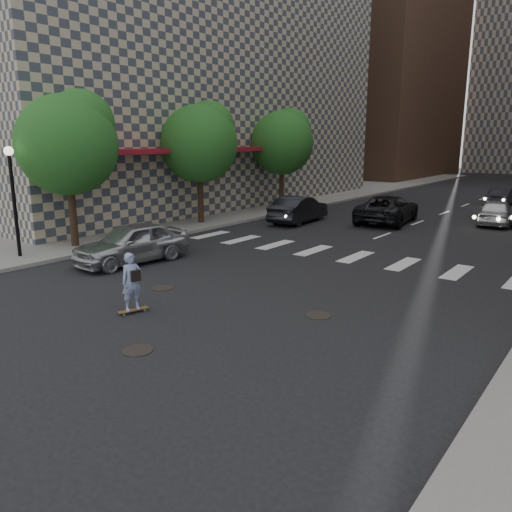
% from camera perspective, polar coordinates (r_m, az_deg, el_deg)
% --- Properties ---
extents(ground, '(160.00, 160.00, 0.00)m').
position_cam_1_polar(ground, '(14.20, -8.73, -6.21)').
color(ground, black).
rests_on(ground, ground).
extents(sidewalk_left, '(13.00, 80.00, 0.15)m').
position_cam_1_polar(sidewalk_left, '(38.25, -2.49, 6.24)').
color(sidewalk_left, gray).
rests_on(sidewalk_left, ground).
extents(building_left, '(16.40, 33.00, 25.00)m').
position_cam_1_polar(building_left, '(40.31, -8.99, 24.18)').
color(building_left, tan).
rests_on(building_left, ground).
extents(tower_left, '(18.00, 24.00, 40.00)m').
position_cam_1_polar(tower_left, '(72.43, 13.27, 25.05)').
color(tower_left, brown).
rests_on(tower_left, ground).
extents(lamppost, '(0.36, 0.36, 4.28)m').
position_cam_1_polar(lamppost, '(21.60, -26.07, 7.22)').
color(lamppost, black).
rests_on(lamppost, sidewalk_left).
extents(tree_a, '(4.20, 4.20, 6.60)m').
position_cam_1_polar(tree_a, '(22.81, -20.47, 12.29)').
color(tree_a, '#382619').
rests_on(tree_a, sidewalk_left).
extents(tree_b, '(4.20, 4.20, 6.60)m').
position_cam_1_polar(tree_b, '(27.98, -6.25, 13.03)').
color(tree_b, '#382619').
rests_on(tree_b, sidewalk_left).
extents(tree_c, '(4.20, 4.20, 6.60)m').
position_cam_1_polar(tree_c, '(34.25, 3.19, 13.10)').
color(tree_c, '#382619').
rests_on(tree_c, sidewalk_left).
extents(manhole_a, '(0.70, 0.70, 0.02)m').
position_cam_1_polar(manhole_a, '(11.81, -13.40, -10.46)').
color(manhole_a, black).
rests_on(manhole_a, ground).
extents(manhole_b, '(0.70, 0.70, 0.02)m').
position_cam_1_polar(manhole_b, '(16.37, -10.63, -3.62)').
color(manhole_b, black).
rests_on(manhole_b, ground).
extents(manhole_c, '(0.70, 0.70, 0.02)m').
position_cam_1_polar(manhole_c, '(13.77, 7.13, -6.74)').
color(manhole_c, black).
rests_on(manhole_c, ground).
extents(skateboarder, '(0.53, 0.88, 1.70)m').
position_cam_1_polar(skateboarder, '(14.03, -13.99, -2.88)').
color(skateboarder, brown).
rests_on(skateboarder, ground).
extents(silver_sedan, '(2.29, 4.75, 1.56)m').
position_cam_1_polar(silver_sedan, '(19.83, -14.00, 1.45)').
color(silver_sedan, '#AFB1B6').
rests_on(silver_sedan, ground).
extents(traffic_car_a, '(2.05, 4.80, 1.54)m').
position_cam_1_polar(traffic_car_a, '(28.91, 4.90, 5.35)').
color(traffic_car_a, black).
rests_on(traffic_car_a, ground).
extents(traffic_car_c, '(3.28, 5.88, 1.56)m').
position_cam_1_polar(traffic_car_c, '(29.71, 14.80, 5.19)').
color(traffic_car_c, black).
rests_on(traffic_car_c, ground).
extents(traffic_car_d, '(2.25, 4.45, 1.45)m').
position_cam_1_polar(traffic_car_d, '(31.07, 25.73, 4.56)').
color(traffic_car_d, '#BBBEC3').
rests_on(traffic_car_d, ground).
extents(traffic_car_e, '(1.59, 3.98, 1.29)m').
position_cam_1_polar(traffic_car_e, '(40.52, 26.20, 6.11)').
color(traffic_car_e, black).
rests_on(traffic_car_e, ground).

